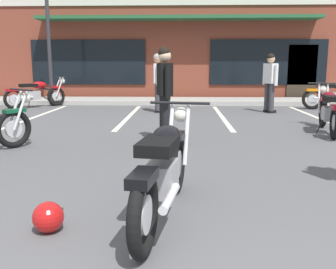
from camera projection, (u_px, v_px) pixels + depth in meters
The scene contains 12 objects.
ground_plane at pixel (169, 166), 5.22m from camera, with size 80.00×80.00×0.00m, color #515154.
sidewalk_kerb at pixel (177, 101), 13.71m from camera, with size 22.00×1.80×0.14m, color #A8A59E.
brick_storefront_building at pixel (178, 52), 17.53m from camera, with size 17.23×7.07×3.84m.
painted_stall_lines at pixel (175, 116), 10.18m from camera, with size 7.55×4.80×0.01m.
motorcycle_foreground_classic at pixel (164, 168), 3.41m from camera, with size 0.73×2.10×0.98m.
motorcycle_silver_naked at pixel (329, 110), 7.70m from camera, with size 0.78×2.09×0.98m.
motorcycle_blue_standard at pixel (36, 93), 12.22m from camera, with size 1.61×1.69×0.98m.
person_in_black_shirt at pixel (270, 79), 10.78m from camera, with size 0.39×0.58×1.68m.
person_in_shorts_foreground at pixel (165, 89), 6.65m from camera, with size 0.34×0.61×1.68m.
person_by_back_row at pixel (158, 79), 10.88m from camera, with size 0.30×0.61×1.68m.
helmet_on_pavement at pixel (48, 217), 3.16m from camera, with size 0.26×0.26×0.26m.
parking_lot_lamp_post at pixel (46, 10), 12.11m from camera, with size 0.24×0.76×4.73m.
Camera 1 is at (0.16, -0.96, 1.38)m, focal length 40.67 mm.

